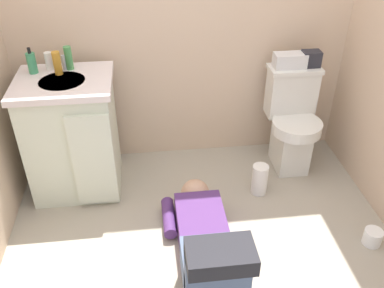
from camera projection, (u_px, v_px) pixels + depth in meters
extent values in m
cube|color=#A49B88|center=(204.00, 252.00, 2.50)|extent=(2.85, 3.12, 0.04)
cube|color=silver|center=(290.00, 144.00, 3.09)|extent=(0.22, 0.30, 0.38)
cylinder|color=silver|center=(297.00, 127.00, 2.94)|extent=(0.35, 0.35, 0.08)
cube|color=silver|center=(291.00, 93.00, 3.00)|extent=(0.34, 0.17, 0.34)
cube|color=silver|center=(295.00, 69.00, 2.90)|extent=(0.36, 0.19, 0.03)
cube|color=silver|center=(73.00, 138.00, 2.80)|extent=(0.56, 0.48, 0.78)
cube|color=silver|center=(63.00, 82.00, 2.57)|extent=(0.60, 0.52, 0.04)
cylinder|color=silver|center=(62.00, 84.00, 2.55)|extent=(0.28, 0.28, 0.05)
cube|color=silver|center=(94.00, 161.00, 2.61)|extent=(0.26, 0.03, 0.66)
cylinder|color=silver|center=(64.00, 63.00, 2.64)|extent=(0.02, 0.02, 0.10)
cube|color=#512D6B|center=(202.00, 230.00, 2.51)|extent=(0.29, 0.52, 0.17)
sphere|color=tan|center=(195.00, 193.00, 2.78)|extent=(0.19, 0.19, 0.19)
cube|color=slate|center=(212.00, 267.00, 2.16)|extent=(0.31, 0.28, 0.20)
cube|color=slate|center=(218.00, 274.00, 1.98)|extent=(0.31, 0.12, 0.32)
cube|color=black|center=(221.00, 256.00, 1.84)|extent=(0.31, 0.19, 0.09)
cylinder|color=#512D6B|center=(169.00, 217.00, 2.64)|extent=(0.08, 0.30, 0.08)
cube|color=silver|center=(290.00, 60.00, 2.86)|extent=(0.22, 0.11, 0.10)
cube|color=#26262D|center=(311.00, 59.00, 2.87)|extent=(0.12, 0.09, 0.11)
cylinder|color=#3B9261|center=(32.00, 63.00, 2.60)|extent=(0.06, 0.06, 0.13)
cylinder|color=black|center=(29.00, 50.00, 2.55)|extent=(0.02, 0.02, 0.04)
cylinder|color=white|center=(49.00, 61.00, 2.65)|extent=(0.05, 0.05, 0.12)
cylinder|color=#C58726|center=(57.00, 63.00, 2.58)|extent=(0.05, 0.05, 0.15)
cylinder|color=#499752|center=(69.00, 58.00, 2.64)|extent=(0.05, 0.05, 0.15)
cylinder|color=white|center=(260.00, 179.00, 2.87)|extent=(0.11, 0.11, 0.22)
cylinder|color=white|center=(373.00, 237.00, 2.51)|extent=(0.11, 0.11, 0.10)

